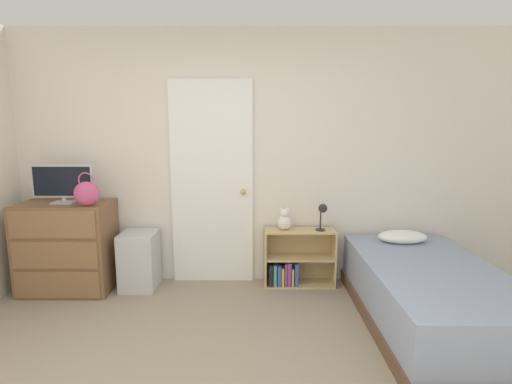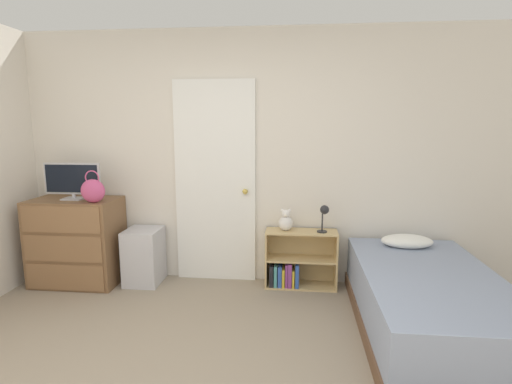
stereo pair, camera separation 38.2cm
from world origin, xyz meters
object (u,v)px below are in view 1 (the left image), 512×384
object	(u,v)px
storage_bin	(140,260)
bookshelf	(294,262)
desk_lamp	(323,212)
tv	(63,183)
bed	(431,295)
dresser	(68,247)
handbag	(87,193)
teddy_bear	(285,221)

from	to	relation	value
storage_bin	bookshelf	xyz separation A→B (m)	(1.55, 0.07, -0.05)
desk_lamp	tv	bearing A→B (deg)	-177.75
storage_bin	desk_lamp	bearing A→B (deg)	0.88
storage_bin	bed	world-z (taller)	bed
storage_bin	bed	xyz separation A→B (m)	(2.58, -0.76, -0.03)
tv	bookshelf	bearing A→B (deg)	3.55
dresser	storage_bin	distance (m)	0.70
dresser	storage_bin	size ratio (longest dim) A/B	1.55
handbag	bookshelf	world-z (taller)	handbag
desk_lamp	dresser	bearing A→B (deg)	-177.92
bookshelf	bed	world-z (taller)	bed
storage_bin	bed	bearing A→B (deg)	-16.37
desk_lamp	bookshelf	bearing A→B (deg)	171.44
bookshelf	tv	bearing A→B (deg)	-176.45
handbag	storage_bin	world-z (taller)	handbag
dresser	tv	size ratio (longest dim) A/B	1.52
tv	teddy_bear	distance (m)	2.16
storage_bin	teddy_bear	bearing A→B (deg)	2.54
dresser	teddy_bear	world-z (taller)	dresser
storage_bin	desk_lamp	world-z (taller)	desk_lamp
teddy_bear	desk_lamp	bearing A→B (deg)	-5.60
tv	bed	xyz separation A→B (m)	(3.25, -0.69, -0.82)
tv	handbag	xyz separation A→B (m)	(0.28, -0.14, -0.08)
tv	teddy_bear	world-z (taller)	tv
desk_lamp	bed	distance (m)	1.21
handbag	teddy_bear	size ratio (longest dim) A/B	1.42
dresser	desk_lamp	size ratio (longest dim) A/B	3.23
desk_lamp	bed	world-z (taller)	desk_lamp
bed	desk_lamp	bearing A→B (deg)	134.20
handbag	bed	xyz separation A→B (m)	(2.97, -0.55, -0.75)
tv	handbag	bearing A→B (deg)	-26.44
bed	storage_bin	bearing A→B (deg)	163.63
dresser	bookshelf	size ratio (longest dim) A/B	1.24
dresser	handbag	world-z (taller)	handbag
dresser	handbag	xyz separation A→B (m)	(0.29, -0.15, 0.56)
storage_bin	dresser	bearing A→B (deg)	-174.72
bookshelf	desk_lamp	xyz separation A→B (m)	(0.27, -0.04, 0.53)
handbag	storage_bin	size ratio (longest dim) A/B	0.55
handbag	dresser	bearing A→B (deg)	153.08
bookshelf	dresser	bearing A→B (deg)	-176.64
dresser	bed	bearing A→B (deg)	-12.04
tv	bookshelf	xyz separation A→B (m)	(2.22, 0.14, -0.83)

